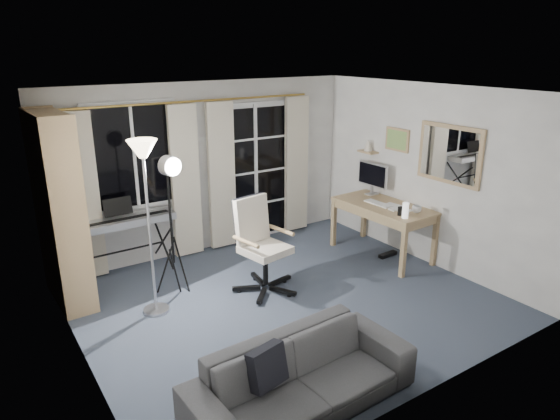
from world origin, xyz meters
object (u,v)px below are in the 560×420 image
at_px(office_chair, 258,236).
at_px(sofa, 302,367).
at_px(mug, 417,208).
at_px(keyboard_piano, 122,223).
at_px(torchiere_lamp, 145,176).
at_px(desk, 383,211).
at_px(monitor, 373,176).
at_px(bookshelf, 57,216).
at_px(studio_light, 170,183).

relative_size(office_chair, sofa, 0.59).
bearing_deg(mug, sofa, -153.65).
distance_m(keyboard_piano, sofa, 3.29).
height_order(torchiere_lamp, sofa, torchiere_lamp).
bearing_deg(desk, torchiere_lamp, 173.62).
bearing_deg(mug, office_chair, 163.63).
bearing_deg(monitor, desk, -115.83).
height_order(office_chair, monitor, monitor).
relative_size(bookshelf, monitor, 4.03).
xyz_separation_m(torchiere_lamp, sofa, (0.45, -2.17, -1.19)).
bearing_deg(torchiere_lamp, studio_light, 35.79).
bearing_deg(studio_light, monitor, -16.55).
distance_m(torchiere_lamp, office_chair, 1.56).
height_order(studio_light, office_chair, studio_light).
relative_size(studio_light, desk, 1.20).
bearing_deg(keyboard_piano, desk, -23.35).
distance_m(bookshelf, mug, 4.40).
xyz_separation_m(keyboard_piano, mug, (3.34, -1.81, 0.09)).
distance_m(desk, sofa, 3.41).
distance_m(studio_light, office_chair, 1.21).
relative_size(bookshelf, desk, 1.53).
bearing_deg(monitor, keyboard_piano, 163.67).
height_order(keyboard_piano, desk, keyboard_piano).
bearing_deg(studio_light, bookshelf, 138.81).
bearing_deg(keyboard_piano, monitor, -15.39).
height_order(bookshelf, studio_light, bookshelf).
distance_m(torchiere_lamp, mug, 3.50).
bearing_deg(sofa, mug, 24.12).
xyz_separation_m(bookshelf, torchiere_lamp, (0.76, -0.82, 0.52)).
distance_m(bookshelf, studio_light, 1.31).
xyz_separation_m(office_chair, sofa, (-0.82, -2.04, -0.29)).
relative_size(torchiere_lamp, monitor, 3.57).
bearing_deg(keyboard_piano, sofa, -83.53).
relative_size(keyboard_piano, mug, 10.77).
bearing_deg(keyboard_piano, bookshelf, -162.63).
distance_m(studio_light, sofa, 2.64).
height_order(keyboard_piano, mug, keyboard_piano).
bearing_deg(office_chair, desk, -13.61).
distance_m(office_chair, desk, 1.98).
xyz_separation_m(studio_light, monitor, (3.07, -0.05, -0.34)).
bearing_deg(office_chair, sofa, -122.35).
xyz_separation_m(keyboard_piano, studio_light, (0.37, -0.81, 0.65)).
bearing_deg(monitor, torchiere_lamp, -178.66).
distance_m(desk, mug, 0.53).
relative_size(keyboard_piano, office_chair, 1.17).
distance_m(office_chair, mug, 2.17).
bearing_deg(desk, office_chair, 174.60).
bearing_deg(desk, mug, -80.93).
xyz_separation_m(bookshelf, desk, (4.01, -1.05, -0.38)).
relative_size(monitor, sofa, 0.28).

